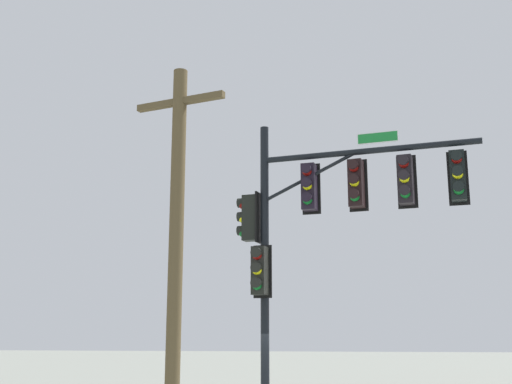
% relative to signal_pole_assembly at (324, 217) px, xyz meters
% --- Properties ---
extents(signal_pole_assembly, '(5.57, 1.82, 7.45)m').
position_rel_signal_pole_assembly_xyz_m(signal_pole_assembly, '(0.00, 0.00, 0.00)').
color(signal_pole_assembly, black).
rests_on(signal_pole_assembly, ground_plane).
extents(utility_pole, '(1.75, 0.68, 7.25)m').
position_rel_signal_pole_assembly_xyz_m(utility_pole, '(-2.56, -3.72, -1.34)').
color(utility_pole, brown).
rests_on(utility_pole, ground_plane).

